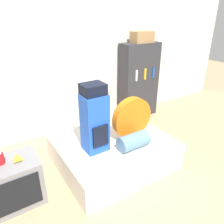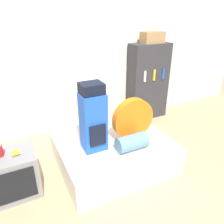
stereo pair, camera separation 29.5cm
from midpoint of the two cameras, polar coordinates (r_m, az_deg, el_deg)
name	(u,v)px [view 2 (the right image)]	position (r m, az deg, el deg)	size (l,w,h in m)	color
ground_plane	(131,189)	(3.00, 7.97, -19.50)	(16.00, 16.00, 0.00)	tan
wall_back	(76,60)	(4.00, -7.19, 13.33)	(8.00, 0.05, 2.60)	silver
bed	(113,151)	(3.28, 2.92, -10.30)	(1.56, 1.32, 0.40)	silver
backpack	(93,119)	(2.78, -1.96, -1.82)	(0.30, 0.29, 0.91)	blue
tent_bag	(133,119)	(3.11, 8.16, -1.87)	(0.61, 0.12, 0.61)	orange
sleeping_roll	(132,142)	(2.95, 8.18, -7.93)	(0.43, 0.22, 0.22)	#5B849E
television	(13,175)	(2.95, -21.88, -15.10)	(0.59, 0.48, 0.57)	gray
banana_bunch	(16,152)	(2.78, -21.12, -9.81)	(0.12, 0.15, 0.04)	yellow
bookshelf	(148,82)	(4.59, 11.21, 7.68)	(0.81, 0.38, 1.53)	#2D2D33
cardboard_box	(152,37)	(4.42, 12.52, 18.47)	(0.43, 0.24, 0.21)	#99754C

